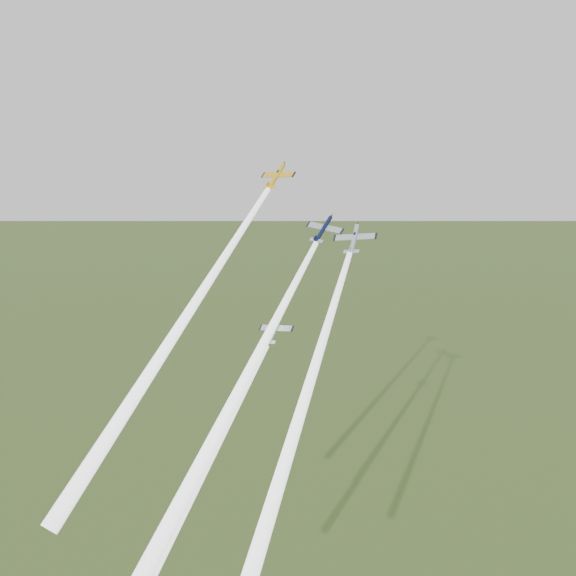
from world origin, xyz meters
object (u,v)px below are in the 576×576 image
object	(u,v)px
plane_silver_low	(275,330)
plane_silver_right	(354,239)
plane_navy	(323,229)
plane_yellow	(277,176)

from	to	relation	value
plane_silver_low	plane_silver_right	bearing A→B (deg)	60.98
plane_navy	plane_silver_right	distance (m)	7.15
plane_silver_right	plane_silver_low	size ratio (longest dim) A/B	1.15
plane_yellow	plane_silver_right	xyz separation A→B (m)	(17.09, -2.75, -10.00)
plane_navy	plane_silver_low	world-z (taller)	plane_navy
plane_navy	plane_silver_low	size ratio (longest dim) A/B	1.09
plane_yellow	plane_navy	world-z (taller)	plane_yellow
plane_yellow	plane_silver_right	size ratio (longest dim) A/B	0.98
plane_navy	plane_yellow	bearing A→B (deg)	179.19
plane_silver_right	plane_yellow	bearing A→B (deg)	163.92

